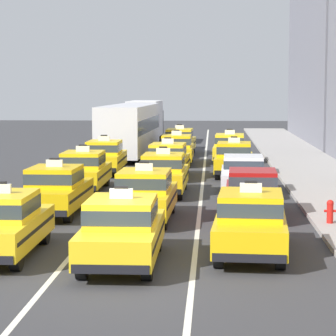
{
  "coord_description": "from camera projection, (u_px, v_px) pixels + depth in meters",
  "views": [
    {
      "loc": [
        2.04,
        -16.76,
        4.35
      ],
      "look_at": [
        0.37,
        11.43,
        1.3
      ],
      "focal_mm": 80.64,
      "sensor_mm": 36.0,
      "label": 1
    }
  ],
  "objects": [
    {
      "name": "ground_plane",
      "position": [
        122.0,
        278.0,
        17.23
      ],
      "size": [
        160.0,
        160.0,
        0.0
      ],
      "primitive_type": "plane",
      "color": "#353538"
    },
    {
      "name": "lane_stripe_left_center",
      "position": [
        138.0,
        175.0,
        37.17
      ],
      "size": [
        0.14,
        80.0,
        0.01
      ],
      "primitive_type": "cube",
      "color": "silver",
      "rests_on": "ground"
    },
    {
      "name": "lane_stripe_center_right",
      "position": [
        203.0,
        176.0,
        36.98
      ],
      "size": [
        0.14,
        80.0,
        0.01
      ],
      "primitive_type": "cube",
      "color": "silver",
      "rests_on": "ground"
    },
    {
      "name": "sidewalk_curb",
      "position": [
        335.0,
        189.0,
        31.68
      ],
      "size": [
        4.0,
        90.0,
        0.15
      ],
      "primitive_type": "cube",
      "color": "#9E9993",
      "rests_on": "ground"
    },
    {
      "name": "taxi_left_nearest",
      "position": [
        2.0,
        223.0,
        19.31
      ],
      "size": [
        1.86,
        4.58,
        1.96
      ],
      "color": "black",
      "rests_on": "ground"
    },
    {
      "name": "taxi_left_second",
      "position": [
        56.0,
        189.0,
        25.63
      ],
      "size": [
        1.9,
        4.59,
        1.96
      ],
      "color": "black",
      "rests_on": "ground"
    },
    {
      "name": "taxi_left_third",
      "position": [
        83.0,
        170.0,
        31.5
      ],
      "size": [
        1.84,
        4.57,
        1.96
      ],
      "color": "black",
      "rests_on": "ground"
    },
    {
      "name": "taxi_left_fourth",
      "position": [
        104.0,
        156.0,
        37.81
      ],
      "size": [
        1.85,
        4.57,
        1.96
      ],
      "color": "black",
      "rests_on": "ground"
    },
    {
      "name": "bus_left_fifth",
      "position": [
        130.0,
        128.0,
        46.72
      ],
      "size": [
        2.91,
        11.28,
        3.22
      ],
      "color": "black",
      "rests_on": "ground"
    },
    {
      "name": "box_truck_left_sixth",
      "position": [
        146.0,
        120.0,
        58.59
      ],
      "size": [
        2.44,
        7.02,
        3.27
      ],
      "color": "black",
      "rests_on": "ground"
    },
    {
      "name": "taxi_center_nearest",
      "position": [
        122.0,
        229.0,
        18.43
      ],
      "size": [
        1.83,
        4.56,
        1.96
      ],
      "color": "black",
      "rests_on": "ground"
    },
    {
      "name": "taxi_center_second",
      "position": [
        145.0,
        194.0,
        24.46
      ],
      "size": [
        1.92,
        4.6,
        1.96
      ],
      "color": "black",
      "rests_on": "ground"
    },
    {
      "name": "taxi_center_third",
      "position": [
        163.0,
        173.0,
        30.48
      ],
      "size": [
        1.89,
        4.59,
        1.96
      ],
      "color": "black",
      "rests_on": "ground"
    },
    {
      "name": "taxi_center_fourth",
      "position": [
        168.0,
        160.0,
        36.01
      ],
      "size": [
        2.0,
        4.63,
        1.96
      ],
      "color": "black",
      "rests_on": "ground"
    },
    {
      "name": "taxi_center_fifth",
      "position": [
        177.0,
        149.0,
        42.32
      ],
      "size": [
        1.83,
        4.57,
        1.96
      ],
      "color": "black",
      "rests_on": "ground"
    },
    {
      "name": "taxi_center_sixth",
      "position": [
        180.0,
        141.0,
        48.48
      ],
      "size": [
        2.0,
        4.63,
        1.96
      ],
      "color": "black",
      "rests_on": "ground"
    },
    {
      "name": "taxi_right_nearest",
      "position": [
        250.0,
        222.0,
        19.47
      ],
      "size": [
        2.07,
        4.66,
        1.96
      ],
      "color": "black",
      "rests_on": "ground"
    },
    {
      "name": "sedan_right_second",
      "position": [
        252.0,
        191.0,
        25.33
      ],
      "size": [
        1.9,
        4.35,
        1.58
      ],
      "color": "black",
      "rests_on": "ground"
    },
    {
      "name": "sedan_right_third",
      "position": [
        243.0,
        173.0,
        30.57
      ],
      "size": [
        1.86,
        4.34,
        1.58
      ],
      "color": "black",
      "rests_on": "ground"
    },
    {
      "name": "taxi_right_fourth",
      "position": [
        234.0,
        158.0,
        36.67
      ],
      "size": [
        2.0,
        4.63,
        1.96
      ],
      "color": "black",
      "rests_on": "ground"
    },
    {
      "name": "taxi_right_fifth",
      "position": [
        230.0,
        148.0,
        43.11
      ],
      "size": [
        1.98,
        4.62,
        1.96
      ],
      "color": "black",
      "rests_on": "ground"
    },
    {
      "name": "fire_hydrant",
      "position": [
        330.0,
        210.0,
        23.28
      ],
      "size": [
        0.36,
        0.22,
        0.73
      ],
      "color": "red",
      "rests_on": "sidewalk_curb"
    }
  ]
}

